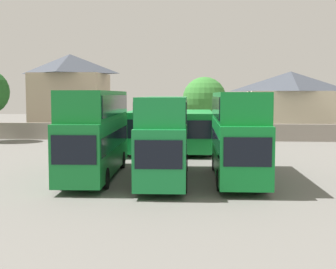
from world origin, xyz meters
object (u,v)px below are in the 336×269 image
object	(u,v)px
bus_2	(165,133)
bus_4	(147,128)
house_terrace_centre	(290,102)
bus_3	(237,131)
bus_1	(96,129)
bus_5	(196,129)
tree_left_of_lot	(204,99)
house_terrace_left	(71,93)

from	to	relation	value
bus_2	bus_4	xyz separation A→B (m)	(-2.81, 13.45, -0.67)
bus_2	house_terrace_centre	xyz separation A→B (m)	(12.51, 33.13, 1.26)
bus_3	house_terrace_centre	distance (m)	33.61
bus_1	bus_2	size ratio (longest dim) A/B	1.04
bus_2	bus_5	xyz separation A→B (m)	(1.44, 13.79, -0.71)
bus_2	tree_left_of_lot	size ratio (longest dim) A/B	1.61
bus_1	house_terrace_left	world-z (taller)	house_terrace_left
house_terrace_centre	bus_3	bearing A→B (deg)	-104.50
bus_2	tree_left_of_lot	world-z (taller)	tree_left_of_lot
bus_5	tree_left_of_lot	distance (m)	12.41
bus_1	bus_2	world-z (taller)	bus_1
bus_4	bus_1	bearing A→B (deg)	-7.27
tree_left_of_lot	house_terrace_centre	bearing A→B (deg)	34.33
bus_1	bus_4	distance (m)	12.82
house_terrace_left	house_terrace_centre	world-z (taller)	house_terrace_left
bus_1	house_terrace_left	distance (m)	32.37
bus_2	bus_3	world-z (taller)	bus_3
bus_1	tree_left_of_lot	bearing A→B (deg)	163.12
bus_3	house_terrace_left	xyz separation A→B (m)	(-18.76, 30.65, 2.21)
house_terrace_centre	bus_1	bearing A→B (deg)	-117.20
house_terrace_left	tree_left_of_lot	distance (m)	17.49
bus_5	bus_1	bearing A→B (deg)	-24.57
bus_2	bus_4	bearing A→B (deg)	-170.55
bus_1	bus_4	world-z (taller)	bus_1
tree_left_of_lot	bus_4	bearing A→B (deg)	-110.99
bus_2	bus_5	size ratio (longest dim) A/B	1.05
bus_1	bus_5	bearing A→B (deg)	153.66
bus_3	house_terrace_centre	world-z (taller)	house_terrace_centre
bus_2	tree_left_of_lot	distance (m)	26.08
bus_1	bus_4	bearing A→B (deg)	170.79
bus_4	house_terrace_centre	bearing A→B (deg)	140.82
bus_4	house_terrace_centre	world-z (taller)	house_terrace_centre
bus_1	bus_5	size ratio (longest dim) A/B	1.09
bus_1	bus_3	bearing A→B (deg)	86.00
bus_4	house_terrace_centre	size ratio (longest dim) A/B	0.99
bus_1	tree_left_of_lot	world-z (taller)	tree_left_of_lot
bus_4	tree_left_of_lot	bearing A→B (deg)	157.72
bus_1	bus_4	size ratio (longest dim) A/B	1.08
bus_5	house_terrace_left	distance (m)	23.95
house_terrace_left	bus_3	bearing A→B (deg)	-58.52
bus_5	tree_left_of_lot	bearing A→B (deg)	175.96
bus_4	bus_5	bearing A→B (deg)	93.30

